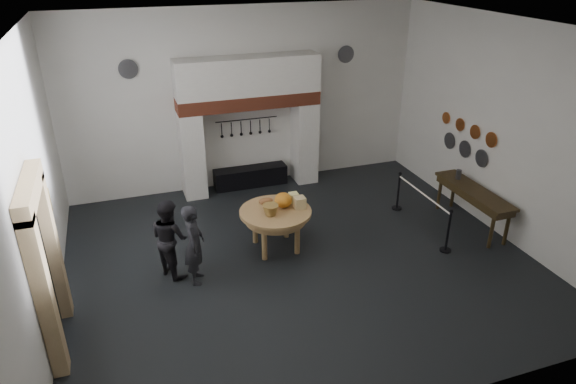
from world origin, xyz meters
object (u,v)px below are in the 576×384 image
object	(u,v)px
barrier_post_near	(448,232)
barrier_post_far	(398,192)
side_table	(474,191)
visitor_far	(169,238)
iron_range	(250,177)
visitor_near	(194,244)
work_table	(275,212)

from	to	relation	value
barrier_post_near	barrier_post_far	world-z (taller)	same
side_table	barrier_post_near	world-z (taller)	same
side_table	barrier_post_near	xyz separation A→B (m)	(-1.12, -0.75, -0.42)
visitor_far	side_table	xyz separation A→B (m)	(6.57, -0.29, 0.09)
side_table	barrier_post_near	bearing A→B (deg)	-146.27
iron_range	visitor_far	bearing A→B (deg)	-126.08
visitor_far	barrier_post_far	bearing A→B (deg)	-109.19
visitor_near	barrier_post_far	world-z (taller)	visitor_near
iron_range	work_table	distance (m)	3.24
iron_range	work_table	size ratio (longest dim) A/B	1.29
visitor_far	barrier_post_far	world-z (taller)	visitor_far
work_table	barrier_post_far	bearing A→B (deg)	12.54
side_table	iron_range	bearing A→B (deg)	138.03
iron_range	work_table	world-z (taller)	work_table
barrier_post_near	barrier_post_far	size ratio (longest dim) A/B	1.00
iron_range	visitor_far	size ratio (longest dim) A/B	1.22
visitor_far	visitor_near	bearing A→B (deg)	-164.15
visitor_near	barrier_post_far	distance (m)	5.24
visitor_near	visitor_far	distance (m)	0.57
visitor_far	iron_range	bearing A→B (deg)	-65.22
side_table	barrier_post_far	world-z (taller)	same
work_table	visitor_near	bearing A→B (deg)	-160.45
side_table	visitor_near	bearing A→B (deg)	-179.01
work_table	visitor_far	world-z (taller)	visitor_far
work_table	barrier_post_near	size ratio (longest dim) A/B	1.63
visitor_near	barrier_post_near	distance (m)	5.10
visitor_near	barrier_post_near	xyz separation A→B (m)	(5.05, -0.64, -0.34)
work_table	visitor_near	distance (m)	1.87
visitor_near	side_table	size ratio (longest dim) A/B	0.72
visitor_near	iron_range	bearing A→B (deg)	-15.85
iron_range	barrier_post_far	distance (m)	3.85
side_table	barrier_post_far	distance (m)	1.73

